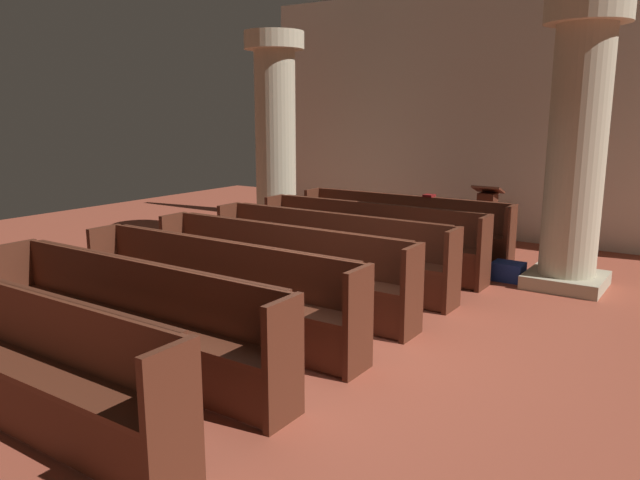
% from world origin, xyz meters
% --- Properties ---
extents(ground_plane, '(19.20, 19.20, 0.00)m').
position_xyz_m(ground_plane, '(0.00, 0.00, 0.00)').
color(ground_plane, '#9E4733').
extents(back_wall, '(10.00, 0.16, 4.50)m').
position_xyz_m(back_wall, '(0.00, 6.08, 2.25)').
color(back_wall, silver).
rests_on(back_wall, ground).
extents(pew_row_0, '(3.53, 0.46, 0.97)m').
position_xyz_m(pew_row_0, '(-0.90, 3.79, 0.52)').
color(pew_row_0, '#562819').
rests_on(pew_row_0, ground).
extents(pew_row_1, '(3.53, 0.46, 0.97)m').
position_xyz_m(pew_row_1, '(-0.90, 2.71, 0.52)').
color(pew_row_1, '#562819').
rests_on(pew_row_1, ground).
extents(pew_row_2, '(3.53, 0.47, 0.97)m').
position_xyz_m(pew_row_2, '(-0.90, 1.64, 0.52)').
color(pew_row_2, '#562819').
rests_on(pew_row_2, ground).
extents(pew_row_3, '(3.53, 0.46, 0.97)m').
position_xyz_m(pew_row_3, '(-0.90, 0.56, 0.52)').
color(pew_row_3, '#562819').
rests_on(pew_row_3, ground).
extents(pew_row_4, '(3.53, 0.46, 0.97)m').
position_xyz_m(pew_row_4, '(-0.90, -0.52, 0.52)').
color(pew_row_4, '#562819').
rests_on(pew_row_4, ground).
extents(pew_row_5, '(3.53, 0.47, 0.97)m').
position_xyz_m(pew_row_5, '(-0.90, -1.59, 0.52)').
color(pew_row_5, '#562819').
rests_on(pew_row_5, ground).
extents(pew_row_6, '(3.53, 0.46, 0.97)m').
position_xyz_m(pew_row_6, '(-0.90, -2.67, 0.52)').
color(pew_row_6, '#562819').
rests_on(pew_row_6, ground).
extents(pillar_aisle_side, '(1.05, 1.05, 3.66)m').
position_xyz_m(pillar_aisle_side, '(1.72, 3.41, 1.90)').
color(pillar_aisle_side, tan).
rests_on(pillar_aisle_side, ground).
extents(pillar_far_side, '(1.05, 1.05, 3.66)m').
position_xyz_m(pillar_far_side, '(-3.46, 3.79, 1.90)').
color(pillar_far_side, tan).
rests_on(pillar_far_side, ground).
extents(lectern, '(0.48, 0.45, 1.08)m').
position_xyz_m(lectern, '(0.02, 5.12, 0.45)').
color(lectern, '#411E13').
rests_on(lectern, ground).
extents(hymn_book, '(0.16, 0.18, 0.04)m').
position_xyz_m(hymn_book, '(-0.54, 3.98, 0.99)').
color(hymn_book, maroon).
rests_on(hymn_book, pew_row_0).
extents(kneeler_box_blue, '(0.42, 0.32, 0.26)m').
position_xyz_m(kneeler_box_blue, '(0.99, 3.29, 0.13)').
color(kneeler_box_blue, navy).
rests_on(kneeler_box_blue, ground).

